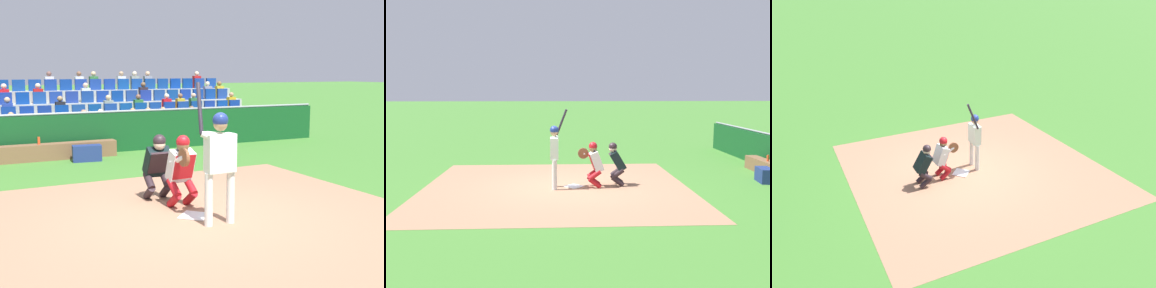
# 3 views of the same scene
# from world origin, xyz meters

# --- Properties ---
(ground_plane) EXTENTS (160.00, 160.00, 0.00)m
(ground_plane) POSITION_xyz_m (0.00, 0.00, 0.00)
(ground_plane) COLOR #3F772D
(infield_dirt_patch) EXTENTS (7.48, 7.47, 0.01)m
(infield_dirt_patch) POSITION_xyz_m (0.00, 0.50, 0.00)
(infield_dirt_patch) COLOR #9E7155
(infield_dirt_patch) RESTS_ON ground_plane
(home_plate_marker) EXTENTS (0.62, 0.62, 0.02)m
(home_plate_marker) POSITION_xyz_m (0.00, 0.00, 0.02)
(home_plate_marker) COLOR white
(home_plate_marker) RESTS_ON infield_dirt_patch
(batter_at_plate) EXTENTS (0.59, 0.50, 2.20)m
(batter_at_plate) POSITION_xyz_m (-0.16, 0.53, 1.09)
(batter_at_plate) COLOR silver
(batter_at_plate) RESTS_ON ground_plane
(catcher_crouching) EXTENTS (0.48, 0.73, 1.30)m
(catcher_crouching) POSITION_xyz_m (-0.03, -0.57, 0.72)
(catcher_crouching) COLOR #AE151C
(catcher_crouching) RESTS_ON ground_plane
(home_plate_umpire) EXTENTS (0.47, 0.51, 1.26)m
(home_plate_umpire) POSITION_xyz_m (0.15, -1.22, 0.69)
(home_plate_umpire) COLOR #2B1E24
(home_plate_umpire) RESTS_ON ground_plane
(dugout_wall) EXTENTS (15.81, 0.24, 1.23)m
(dugout_wall) POSITION_xyz_m (0.00, -6.85, 0.59)
(dugout_wall) COLOR #11471E
(dugout_wall) RESTS_ON ground_plane
(dugout_bench) EXTENTS (3.39, 0.40, 0.44)m
(dugout_bench) POSITION_xyz_m (1.14, -6.30, 0.22)
(dugout_bench) COLOR brown
(dugout_bench) RESTS_ON ground_plane
(water_bottle_on_bench) EXTENTS (0.07, 0.07, 0.20)m
(water_bottle_on_bench) POSITION_xyz_m (1.53, -6.29, 0.54)
(water_bottle_on_bench) COLOR #DD4921
(water_bottle_on_bench) RESTS_ON dugout_bench
(equipment_duffel_bag) EXTENTS (0.79, 0.45, 0.43)m
(equipment_duffel_bag) POSITION_xyz_m (0.40, -5.67, 0.21)
(equipment_duffel_bag) COLOR navy
(equipment_duffel_bag) RESTS_ON ground_plane
(bleacher_stand) EXTENTS (14.36, 3.97, 2.37)m
(bleacher_stand) POSITION_xyz_m (0.01, -10.66, 0.66)
(bleacher_stand) COLOR #99A19B
(bleacher_stand) RESTS_ON ground_plane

